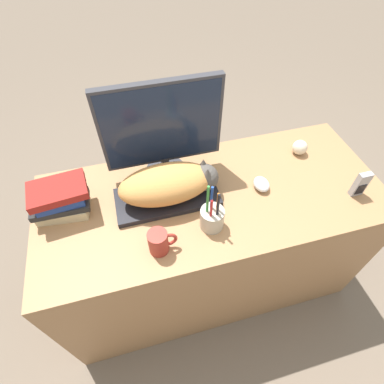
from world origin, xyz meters
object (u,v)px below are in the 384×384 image
(coffee_mug, at_px, (159,242))
(baseball, at_px, (300,147))
(cat, at_px, (171,183))
(book_stack, at_px, (60,200))
(keyboard, at_px, (167,197))
(computer_mouse, at_px, (261,184))
(monitor, at_px, (162,128))
(pen_cup, at_px, (212,217))
(phone, at_px, (361,184))

(coffee_mug, bearing_deg, baseball, 24.65)
(cat, relative_size, book_stack, 1.74)
(keyboard, bearing_deg, computer_mouse, -5.90)
(monitor, height_order, baseball, monitor)
(pen_cup, relative_size, phone, 1.90)
(computer_mouse, bearing_deg, baseball, 31.00)
(coffee_mug, bearing_deg, phone, 3.02)
(keyboard, height_order, baseball, baseball)
(monitor, height_order, pen_cup, monitor)
(computer_mouse, relative_size, pen_cup, 0.38)
(monitor, distance_m, computer_mouse, 0.47)
(keyboard, height_order, pen_cup, pen_cup)
(cat, bearing_deg, keyboard, 180.00)
(coffee_mug, height_order, phone, phone)
(baseball, bearing_deg, monitor, 175.89)
(computer_mouse, relative_size, baseball, 1.23)
(cat, bearing_deg, pen_cup, -55.63)
(coffee_mug, xyz_separation_m, baseball, (0.72, 0.33, -0.01))
(cat, relative_size, pen_cup, 1.79)
(computer_mouse, relative_size, coffee_mug, 0.80)
(coffee_mug, relative_size, phone, 0.90)
(keyboard, bearing_deg, pen_cup, -51.21)
(keyboard, relative_size, monitor, 0.88)
(keyboard, relative_size, phone, 3.57)
(computer_mouse, bearing_deg, pen_cup, -153.80)
(computer_mouse, height_order, baseball, baseball)
(cat, xyz_separation_m, book_stack, (-0.42, 0.04, -0.02))
(phone, bearing_deg, monitor, 155.45)
(keyboard, xyz_separation_m, baseball, (0.65, 0.11, 0.02))
(monitor, height_order, phone, monitor)
(coffee_mug, relative_size, baseball, 1.53)
(coffee_mug, height_order, pen_cup, pen_cup)
(baseball, bearing_deg, coffee_mug, -155.35)
(coffee_mug, distance_m, baseball, 0.80)
(computer_mouse, bearing_deg, phone, -20.19)
(computer_mouse, xyz_separation_m, phone, (0.36, -0.13, 0.04))
(cat, relative_size, coffee_mug, 3.80)
(phone, bearing_deg, coffee_mug, -176.98)
(cat, height_order, coffee_mug, cat)
(cat, relative_size, phone, 3.41)
(computer_mouse, bearing_deg, cat, 173.78)
(computer_mouse, height_order, book_stack, book_stack)
(monitor, height_order, coffee_mug, monitor)
(pen_cup, xyz_separation_m, book_stack, (-0.53, 0.21, 0.02))
(computer_mouse, bearing_deg, coffee_mug, -159.16)
(keyboard, distance_m, cat, 0.08)
(coffee_mug, distance_m, book_stack, 0.42)
(cat, distance_m, phone, 0.76)
(baseball, height_order, phone, phone)
(cat, height_order, monitor, monitor)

